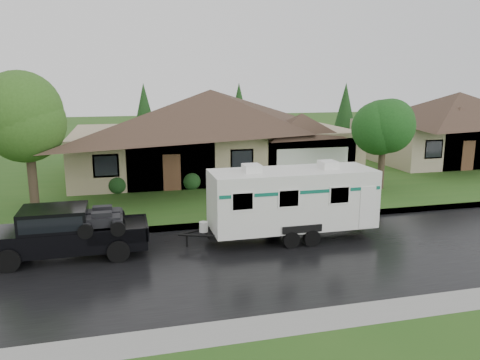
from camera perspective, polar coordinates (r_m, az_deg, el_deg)
name	(u,v)px	position (r m, az deg, el deg)	size (l,w,h in m)	color
ground	(228,243)	(18.88, -1.44, -7.64)	(140.00, 140.00, 0.00)	#29551A
road	(241,261)	(17.06, 0.09, -9.83)	(140.00, 8.00, 0.01)	black
curb	(217,224)	(20.94, -2.82, -5.43)	(140.00, 0.50, 0.15)	gray
lawn	(181,171)	(33.17, -7.23, 1.06)	(140.00, 26.00, 0.15)	#29551A
house_main	(215,122)	(31.90, -3.01, 7.08)	(19.44, 10.80, 6.90)	tan
house_neighbor	(462,119)	(41.21, 25.41, 6.70)	(15.12, 9.72, 6.45)	tan
tree_left_green	(27,117)	(24.16, -24.55, 6.95)	(3.93, 3.93, 6.50)	#382B1E
tree_right_green	(384,126)	(28.13, 17.13, 6.29)	(3.17, 3.17, 5.25)	#382B1E
shrub_row	(226,178)	(27.87, -1.70, 0.25)	(13.60, 1.00, 1.00)	#143814
pickup_truck	(63,231)	(18.21, -20.73, -5.82)	(5.70, 2.16, 1.90)	black
travel_trailer	(292,199)	(19.07, 6.38, -2.26)	(7.03, 2.47, 3.15)	white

